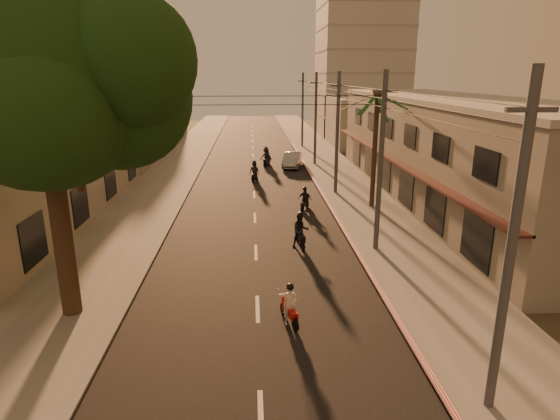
% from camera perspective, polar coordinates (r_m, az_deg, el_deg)
% --- Properties ---
extents(ground, '(160.00, 160.00, 0.00)m').
position_cam_1_polar(ground, '(16.84, -2.65, -15.18)').
color(ground, '#383023').
rests_on(ground, ground).
extents(road, '(10.00, 140.00, 0.02)m').
position_cam_1_polar(road, '(35.48, -3.17, 1.88)').
color(road, black).
rests_on(road, ground).
extents(sidewalk_right, '(5.00, 140.00, 0.12)m').
position_cam_1_polar(sidewalk_right, '(36.27, 8.77, 2.12)').
color(sidewalk_right, slate).
rests_on(sidewalk_right, ground).
extents(sidewalk_left, '(5.00, 140.00, 0.12)m').
position_cam_1_polar(sidewalk_left, '(36.23, -15.12, 1.72)').
color(sidewalk_left, slate).
rests_on(sidewalk_left, ground).
extents(curb_stripe, '(0.20, 60.00, 0.20)m').
position_cam_1_polar(curb_stripe, '(31.07, 6.34, -0.10)').
color(curb_stripe, red).
rests_on(curb_stripe, ground).
extents(shophouse_row, '(8.80, 34.20, 7.30)m').
position_cam_1_polar(shophouse_row, '(35.68, 19.97, 6.99)').
color(shophouse_row, gray).
rests_on(shophouse_row, ground).
extents(left_building, '(8.20, 24.20, 5.20)m').
position_cam_1_polar(left_building, '(32.18, -28.95, 3.11)').
color(left_building, '#A5A195').
rests_on(left_building, ground).
extents(distant_tower, '(12.10, 12.10, 28.00)m').
position_cam_1_polar(distant_tower, '(72.39, 10.03, 20.11)').
color(distant_tower, '#B7B5B2').
rests_on(distant_tower, ground).
extents(broadleaf_tree, '(9.60, 8.70, 12.10)m').
position_cam_1_polar(broadleaf_tree, '(17.76, -25.70, 13.73)').
color(broadleaf_tree, black).
rests_on(broadleaf_tree, ground).
extents(palm_tree, '(5.00, 5.00, 8.20)m').
position_cam_1_polar(palm_tree, '(31.49, 11.79, 12.93)').
color(palm_tree, black).
rests_on(palm_tree, ground).
extents(utility_poles, '(1.20, 48.26, 9.00)m').
position_cam_1_polar(utility_poles, '(35.03, 7.10, 12.43)').
color(utility_poles, '#38383A').
rests_on(utility_poles, ground).
extents(filler_right, '(8.00, 14.00, 6.00)m').
position_cam_1_polar(filler_right, '(61.31, 10.04, 10.56)').
color(filler_right, '#A5A195').
rests_on(filler_right, ground).
extents(filler_left_near, '(8.00, 14.00, 4.40)m').
position_cam_1_polar(filler_left_near, '(50.76, -19.49, 7.85)').
color(filler_left_near, '#A5A195').
rests_on(filler_left_near, ground).
extents(filler_left_far, '(8.00, 14.00, 7.00)m').
position_cam_1_polar(filler_left_far, '(68.02, -15.53, 11.18)').
color(filler_left_far, '#A5A195').
rests_on(filler_left_far, ground).
extents(scooter_red, '(0.84, 1.60, 1.61)m').
position_cam_1_polar(scooter_red, '(17.26, 1.21, -11.59)').
color(scooter_red, black).
rests_on(scooter_red, ground).
extents(scooter_mid_a, '(1.02, 1.97, 1.94)m').
position_cam_1_polar(scooter_mid_a, '(24.51, 2.51, -2.60)').
color(scooter_mid_a, black).
rests_on(scooter_mid_a, ground).
extents(scooter_mid_b, '(1.18, 1.57, 1.64)m').
position_cam_1_polar(scooter_mid_b, '(31.18, 3.02, 1.28)').
color(scooter_mid_b, black).
rests_on(scooter_mid_b, ground).
extents(scooter_far_a, '(1.04, 1.81, 1.80)m').
position_cam_1_polar(scooter_far_a, '(39.87, -3.13, 4.67)').
color(scooter_far_a, black).
rests_on(scooter_far_a, ground).
extents(scooter_far_b, '(1.56, 1.94, 1.96)m').
position_cam_1_polar(scooter_far_b, '(46.56, -1.70, 6.46)').
color(scooter_far_b, black).
rests_on(scooter_far_b, ground).
extents(parked_car, '(3.14, 4.96, 1.45)m').
position_cam_1_polar(parked_car, '(46.04, 1.46, 6.13)').
color(parked_car, '#9B9DA3').
rests_on(parked_car, ground).
extents(scooter_far_c, '(1.04, 1.60, 1.62)m').
position_cam_1_polar(scooter_far_c, '(46.79, -1.57, 6.31)').
color(scooter_far_c, black).
rests_on(scooter_far_c, ground).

